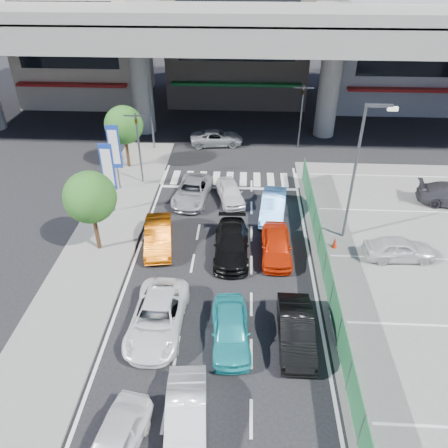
# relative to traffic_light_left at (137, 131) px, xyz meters

# --- Properties ---
(ground) EXTENTS (120.00, 120.00, 0.00)m
(ground) POSITION_rel_traffic_light_left_xyz_m (6.20, -12.00, -3.94)
(ground) COLOR black
(ground) RESTS_ON ground
(parking_lot) EXTENTS (12.00, 28.00, 0.06)m
(parking_lot) POSITION_rel_traffic_light_left_xyz_m (17.20, -10.00, -3.91)
(parking_lot) COLOR slate
(parking_lot) RESTS_ON ground
(sidewalk_left) EXTENTS (4.00, 30.00, 0.12)m
(sidewalk_left) POSITION_rel_traffic_light_left_xyz_m (-0.80, -8.00, -3.88)
(sidewalk_left) COLOR slate
(sidewalk_left) RESTS_ON ground
(fence_run) EXTENTS (0.16, 22.00, 1.80)m
(fence_run) POSITION_rel_traffic_light_left_xyz_m (11.50, -11.00, -3.04)
(fence_run) COLOR #216037
(fence_run) RESTS_ON ground
(expressway) EXTENTS (64.00, 14.00, 10.75)m
(expressway) POSITION_rel_traffic_light_left_xyz_m (6.20, 10.00, 4.83)
(expressway) COLOR slate
(expressway) RESTS_ON ground
(building_west) EXTENTS (12.00, 10.90, 13.00)m
(building_west) POSITION_rel_traffic_light_left_xyz_m (-9.80, 19.97, 2.56)
(building_west) COLOR #AAA089
(building_west) RESTS_ON ground
(building_center) EXTENTS (14.00, 10.90, 15.00)m
(building_center) POSITION_rel_traffic_light_left_xyz_m (6.20, 20.97, 3.56)
(building_center) COLOR gray
(building_center) RESTS_ON ground
(building_east) EXTENTS (12.00, 10.90, 12.00)m
(building_east) POSITION_rel_traffic_light_left_xyz_m (22.20, 19.97, 2.06)
(building_east) COLOR gray
(building_east) RESTS_ON ground
(traffic_light_left) EXTENTS (1.60, 1.24, 5.20)m
(traffic_light_left) POSITION_rel_traffic_light_left_xyz_m (0.00, 0.00, 0.00)
(traffic_light_left) COLOR #595B60
(traffic_light_left) RESTS_ON ground
(traffic_light_right) EXTENTS (1.60, 1.24, 5.20)m
(traffic_light_right) POSITION_rel_traffic_light_left_xyz_m (11.70, 7.00, 0.00)
(traffic_light_right) COLOR #595B60
(traffic_light_right) RESTS_ON ground
(street_lamp_right) EXTENTS (1.65, 0.22, 8.00)m
(street_lamp_right) POSITION_rel_traffic_light_left_xyz_m (13.37, -6.00, 0.83)
(street_lamp_right) COLOR #595B60
(street_lamp_right) RESTS_ON ground
(street_lamp_left) EXTENTS (1.65, 0.22, 8.00)m
(street_lamp_left) POSITION_rel_traffic_light_left_xyz_m (-0.13, 6.00, 0.83)
(street_lamp_left) COLOR #595B60
(street_lamp_left) RESTS_ON ground
(signboard_near) EXTENTS (0.80, 0.14, 4.70)m
(signboard_near) POSITION_rel_traffic_light_left_xyz_m (-1.00, -4.01, -0.87)
(signboard_near) COLOR #595B60
(signboard_near) RESTS_ON ground
(signboard_far) EXTENTS (0.80, 0.14, 4.70)m
(signboard_far) POSITION_rel_traffic_light_left_xyz_m (-1.40, -1.01, -0.87)
(signboard_far) COLOR #595B60
(signboard_far) RESTS_ON ground
(tree_near) EXTENTS (2.80, 2.80, 4.80)m
(tree_near) POSITION_rel_traffic_light_left_xyz_m (-0.80, -8.00, -0.55)
(tree_near) COLOR #382314
(tree_near) RESTS_ON ground
(tree_far) EXTENTS (2.80, 2.80, 4.80)m
(tree_far) POSITION_rel_traffic_light_left_xyz_m (-1.60, 2.50, -0.55)
(tree_far) COLOR #382314
(tree_far) RESTS_ON ground
(van_white_back_left) EXTENTS (2.25, 4.11, 1.33)m
(van_white_back_left) POSITION_rel_traffic_light_left_xyz_m (3.19, -19.65, -3.27)
(van_white_back_left) COLOR white
(van_white_back_left) RESTS_ON ground
(hatch_white_back_mid) EXTENTS (1.78, 4.17, 1.34)m
(hatch_white_back_mid) POSITION_rel_traffic_light_left_xyz_m (5.49, -18.49, -3.27)
(hatch_white_back_mid) COLOR white
(hatch_white_back_mid) RESTS_ON ground
(sedan_white_mid_left) EXTENTS (2.38, 5.01, 1.38)m
(sedan_white_mid_left) POSITION_rel_traffic_light_left_xyz_m (3.60, -13.78, -3.25)
(sedan_white_mid_left) COLOR white
(sedan_white_mid_left) RESTS_ON ground
(taxi_teal_mid) EXTENTS (1.95, 4.17, 1.38)m
(taxi_teal_mid) POSITION_rel_traffic_light_left_xyz_m (6.89, -14.30, -3.25)
(taxi_teal_mid) COLOR #21A5AC
(taxi_teal_mid) RESTS_ON ground
(hatch_black_mid_right) EXTENTS (1.46, 4.19, 1.38)m
(hatch_black_mid_right) POSITION_rel_traffic_light_left_xyz_m (9.70, -14.21, -3.25)
(hatch_black_mid_right) COLOR black
(hatch_black_mid_right) RESTS_ON ground
(taxi_orange_left) EXTENTS (2.09, 4.36, 1.38)m
(taxi_orange_left) POSITION_rel_traffic_light_left_xyz_m (2.51, -7.51, -3.25)
(taxi_orange_left) COLOR #C15004
(taxi_orange_left) RESTS_ON ground
(sedan_black_mid) EXTENTS (2.00, 4.72, 1.36)m
(sedan_black_mid) POSITION_rel_traffic_light_left_xyz_m (6.68, -8.06, -3.26)
(sedan_black_mid) COLOR black
(sedan_black_mid) RESTS_ON ground
(taxi_orange_right) EXTENTS (1.64, 4.06, 1.38)m
(taxi_orange_right) POSITION_rel_traffic_light_left_xyz_m (9.15, -8.04, -3.25)
(taxi_orange_right) COLOR red
(taxi_orange_right) RESTS_ON ground
(wagon_silver_front_left) EXTENTS (2.61, 4.81, 1.28)m
(wagon_silver_front_left) POSITION_rel_traffic_light_left_xyz_m (3.83, -2.13, -3.29)
(wagon_silver_front_left) COLOR #929298
(wagon_silver_front_left) RESTS_ON ground
(sedan_white_front_mid) EXTENTS (2.33, 3.89, 1.24)m
(sedan_white_front_mid) POSITION_rel_traffic_light_left_xyz_m (6.36, -2.09, -3.32)
(sedan_white_front_mid) COLOR silver
(sedan_white_front_mid) RESTS_ON ground
(kei_truck_front_right) EXTENTS (1.93, 4.33, 1.38)m
(kei_truck_front_right) POSITION_rel_traffic_light_left_xyz_m (9.15, -3.82, -3.25)
(kei_truck_front_right) COLOR #5093E2
(kei_truck_front_right) RESTS_ON ground
(crossing_wagon_silver) EXTENTS (4.63, 2.55, 1.23)m
(crossing_wagon_silver) POSITION_rel_traffic_light_left_xyz_m (4.84, 7.22, -3.32)
(crossing_wagon_silver) COLOR #939699
(crossing_wagon_silver) RESTS_ON ground
(parked_sedan_white) EXTENTS (3.82, 1.66, 1.28)m
(parked_sedan_white) POSITION_rel_traffic_light_left_xyz_m (15.79, -8.02, -3.23)
(parked_sedan_white) COLOR silver
(parked_sedan_white) RESTS_ON parking_lot
(traffic_cone) EXTENTS (0.36, 0.36, 0.62)m
(traffic_cone) POSITION_rel_traffic_light_left_xyz_m (12.51, -7.18, -3.57)
(traffic_cone) COLOR red
(traffic_cone) RESTS_ON parking_lot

